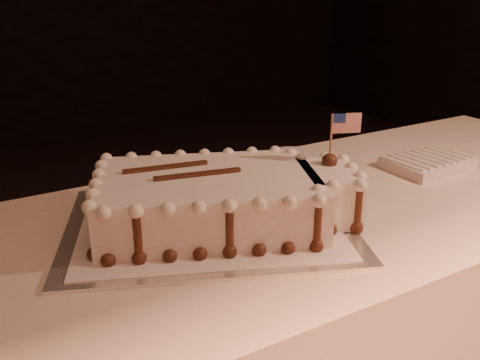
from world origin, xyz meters
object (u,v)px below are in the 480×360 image
sheet_cake (224,198)px  side_plate (292,156)px  cake_board (209,225)px  napkin_stack (427,163)px  banquet_table (267,345)px

sheet_cake → side_plate: bearing=37.0°
cake_board → side_plate: bearing=56.2°
sheet_cake → napkin_stack: sheet_cake is taller
napkin_stack → side_plate: (-0.28, 0.27, -0.01)m
banquet_table → napkin_stack: bearing=3.4°
cake_board → sheet_cake: sheet_cake is taller
sheet_cake → napkin_stack: (0.69, 0.03, -0.05)m
sheet_cake → side_plate: sheet_cake is taller
sheet_cake → side_plate: 0.51m
cake_board → sheet_cake: bearing=0.2°
side_plate → banquet_table: bearing=-132.8°
cake_board → side_plate: (0.44, 0.29, 0.00)m
sheet_cake → napkin_stack: 0.69m
banquet_table → cake_board: 0.41m
banquet_table → napkin_stack: napkin_stack is taller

